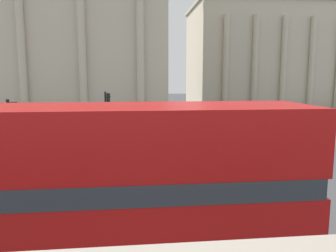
% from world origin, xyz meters
% --- Properties ---
extents(double_decker_bus, '(10.43, 2.65, 4.14)m').
position_xyz_m(double_decker_bus, '(-1.44, 4.74, 2.32)').
color(double_decker_bus, black).
rests_on(double_decker_bus, ground_plane).
extents(plaza_building_left, '(33.90, 13.42, 25.00)m').
position_xyz_m(plaza_building_left, '(-12.61, 42.99, 12.50)').
color(plaza_building_left, beige).
rests_on(plaza_building_left, ground_plane).
extents(plaza_building_right, '(35.27, 16.77, 17.29)m').
position_xyz_m(plaza_building_right, '(27.82, 55.09, 8.64)').
color(plaza_building_right, beige).
rests_on(plaza_building_right, ground_plane).
extents(traffic_light_near, '(0.42, 0.24, 3.99)m').
position_xyz_m(traffic_light_near, '(-4.77, 9.92, 2.60)').
color(traffic_light_near, black).
rests_on(traffic_light_near, ground_plane).
extents(traffic_light_mid, '(0.42, 0.24, 3.96)m').
position_xyz_m(traffic_light_mid, '(-1.88, 17.69, 2.58)').
color(traffic_light_mid, black).
rests_on(traffic_light_mid, ground_plane).
extents(pedestrian_black, '(0.32, 0.32, 1.78)m').
position_xyz_m(pedestrian_black, '(-7.66, 27.20, 1.03)').
color(pedestrian_black, '#282B33').
rests_on(pedestrian_black, ground_plane).
extents(pedestrian_yellow, '(0.32, 0.32, 1.64)m').
position_xyz_m(pedestrian_yellow, '(-0.39, 28.35, 0.94)').
color(pedestrian_yellow, '#282B33').
rests_on(pedestrian_yellow, ground_plane).
extents(pedestrian_red, '(0.32, 0.32, 1.59)m').
position_xyz_m(pedestrian_red, '(9.71, 18.68, 0.91)').
color(pedestrian_red, '#282B33').
rests_on(pedestrian_red, ground_plane).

